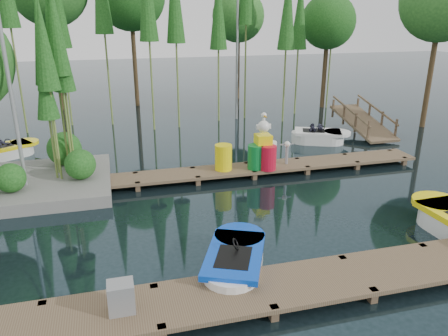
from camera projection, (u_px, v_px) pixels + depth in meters
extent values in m
plane|color=#1B2D34|center=(212.00, 209.00, 13.08)|extent=(90.00, 90.00, 0.00)
cube|color=brown|center=(263.00, 290.00, 8.91)|extent=(18.00, 1.50, 0.10)
cube|color=brown|center=(44.00, 313.00, 8.51)|extent=(0.16, 0.16, 0.50)
cube|color=brown|center=(155.00, 296.00, 9.03)|extent=(0.16, 0.16, 0.50)
cube|color=brown|center=(274.00, 317.00, 8.40)|extent=(0.16, 0.16, 0.50)
cube|color=brown|center=(253.00, 281.00, 9.55)|extent=(0.16, 0.16, 0.50)
cube|color=brown|center=(372.00, 299.00, 8.92)|extent=(0.16, 0.16, 0.50)
cube|color=brown|center=(341.00, 267.00, 10.07)|extent=(0.16, 0.16, 0.50)
cube|color=brown|center=(421.00, 254.00, 10.59)|extent=(0.16, 0.16, 0.50)
cube|color=brown|center=(223.00, 171.00, 15.51)|extent=(15.00, 1.20, 0.10)
cube|color=brown|center=(5.00, 202.00, 13.43)|extent=(0.16, 0.16, 0.50)
cube|color=brown|center=(10.00, 191.00, 14.31)|extent=(0.16, 0.16, 0.50)
cube|color=brown|center=(74.00, 196.00, 13.92)|extent=(0.16, 0.16, 0.50)
cube|color=brown|center=(75.00, 185.00, 14.79)|extent=(0.16, 0.16, 0.50)
cube|color=brown|center=(138.00, 189.00, 14.41)|extent=(0.16, 0.16, 0.50)
cube|color=brown|center=(136.00, 179.00, 15.28)|extent=(0.16, 0.16, 0.50)
cube|color=brown|center=(198.00, 184.00, 14.90)|extent=(0.16, 0.16, 0.50)
cube|color=brown|center=(193.00, 174.00, 15.77)|extent=(0.16, 0.16, 0.50)
cube|color=brown|center=(254.00, 178.00, 15.39)|extent=(0.16, 0.16, 0.50)
cube|color=brown|center=(246.00, 169.00, 16.26)|extent=(0.16, 0.16, 0.50)
cube|color=brown|center=(307.00, 173.00, 15.88)|extent=(0.16, 0.16, 0.50)
cube|color=brown|center=(297.00, 164.00, 16.75)|extent=(0.16, 0.16, 0.50)
cube|color=brown|center=(357.00, 168.00, 16.37)|extent=(0.16, 0.16, 0.50)
cube|color=brown|center=(344.00, 160.00, 17.24)|extent=(0.16, 0.16, 0.50)
cube|color=brown|center=(404.00, 164.00, 16.86)|extent=(0.16, 0.16, 0.50)
cube|color=brown|center=(389.00, 156.00, 17.73)|extent=(0.16, 0.16, 0.50)
cube|color=slate|center=(13.00, 187.00, 14.30)|extent=(6.20, 4.20, 0.42)
sphere|color=#24611E|center=(11.00, 178.00, 13.22)|extent=(0.90, 0.90, 0.90)
sphere|color=#24611E|center=(64.00, 149.00, 15.50)|extent=(1.20, 1.20, 1.20)
sphere|color=#24611E|center=(80.00, 164.00, 14.23)|extent=(1.00, 1.00, 1.00)
cylinder|color=olive|center=(60.00, 96.00, 14.29)|extent=(0.07, 0.07, 5.93)
cone|color=#24611E|center=(51.00, 30.00, 13.58)|extent=(0.70, 0.70, 2.97)
cylinder|color=olive|center=(50.00, 102.00, 14.11)|extent=(0.07, 0.07, 5.66)
cone|color=#24611E|center=(41.00, 38.00, 13.43)|extent=(0.70, 0.70, 2.83)
cylinder|color=olive|center=(67.00, 107.00, 14.48)|extent=(0.07, 0.07, 5.22)
cone|color=#24611E|center=(60.00, 50.00, 13.85)|extent=(0.70, 0.70, 2.61)
cylinder|color=olive|center=(52.00, 108.00, 13.60)|extent=(0.07, 0.07, 5.53)
cone|color=#24611E|center=(43.00, 43.00, 12.94)|extent=(0.70, 0.70, 2.76)
cylinder|color=olive|center=(51.00, 131.00, 13.94)|extent=(0.07, 0.07, 4.01)
cone|color=#24611E|center=(45.00, 87.00, 13.46)|extent=(0.70, 0.70, 2.01)
cylinder|color=olive|center=(63.00, 94.00, 14.18)|extent=(0.07, 0.07, 6.11)
cone|color=#24611E|center=(55.00, 25.00, 13.46)|extent=(0.70, 0.70, 3.05)
cylinder|color=#46331E|center=(431.00, 67.00, 21.40)|extent=(0.26, 0.26, 6.06)
sphere|color=#34762A|center=(442.00, 1.00, 20.38)|extent=(3.81, 3.81, 3.81)
cylinder|color=#46331E|center=(325.00, 66.00, 26.13)|extent=(0.26, 0.26, 5.02)
sphere|color=#24611E|center=(328.00, 21.00, 25.28)|extent=(3.16, 3.16, 3.16)
cylinder|color=#46331E|center=(238.00, 58.00, 28.75)|extent=(0.26, 0.26, 5.31)
sphere|color=#34762A|center=(238.00, 16.00, 27.85)|extent=(3.34, 3.34, 3.34)
cylinder|color=#46331E|center=(134.00, 53.00, 26.32)|extent=(0.26, 0.26, 6.46)
cylinder|color=#46331E|center=(56.00, 51.00, 25.16)|extent=(0.26, 0.26, 6.85)
cylinder|color=olive|center=(11.00, 29.00, 19.66)|extent=(0.09, 0.09, 9.66)
cylinder|color=olive|center=(63.00, 49.00, 21.41)|extent=(0.09, 0.09, 7.69)
cone|color=#24611E|center=(57.00, 2.00, 20.67)|extent=(0.90, 0.90, 4.23)
cylinder|color=olive|center=(105.00, 35.00, 21.36)|extent=(0.09, 0.09, 8.99)
cylinder|color=olive|center=(150.00, 42.00, 20.47)|extent=(0.09, 0.09, 8.44)
cylinder|color=olive|center=(176.00, 44.00, 20.93)|extent=(0.09, 0.09, 8.22)
cylinder|color=olive|center=(218.00, 50.00, 22.42)|extent=(0.09, 0.09, 7.41)
cone|color=#24611E|center=(218.00, 7.00, 21.72)|extent=(0.90, 0.90, 4.07)
cylinder|color=olive|center=(246.00, 26.00, 22.59)|extent=(0.09, 0.09, 9.77)
cylinder|color=olive|center=(286.00, 50.00, 22.27)|extent=(0.09, 0.09, 7.40)
cone|color=#24611E|center=(288.00, 7.00, 21.56)|extent=(0.90, 0.90, 4.07)
cylinder|color=olive|center=(298.00, 50.00, 24.09)|extent=(0.09, 0.09, 7.14)
cone|color=#24611E|center=(300.00, 11.00, 23.41)|extent=(0.90, 0.90, 3.93)
cylinder|color=olive|center=(332.00, 35.00, 25.37)|extent=(0.09, 0.09, 8.61)
cylinder|color=gray|center=(10.00, 87.00, 12.84)|extent=(0.12, 0.12, 7.00)
cylinder|color=gray|center=(237.00, 53.00, 22.86)|extent=(0.12, 0.12, 7.00)
cube|color=brown|center=(363.00, 122.00, 20.98)|extent=(1.50, 3.94, 0.95)
cube|color=brown|center=(368.00, 131.00, 19.34)|extent=(0.08, 0.08, 0.90)
cube|color=brown|center=(355.00, 123.00, 20.30)|extent=(0.08, 0.08, 0.90)
cube|color=brown|center=(344.00, 115.00, 21.26)|extent=(0.08, 0.08, 0.90)
cube|color=brown|center=(333.00, 108.00, 22.23)|extent=(0.08, 0.08, 0.90)
cube|color=brown|center=(351.00, 111.00, 20.60)|extent=(0.06, 3.54, 0.83)
cube|color=brown|center=(396.00, 129.00, 19.68)|extent=(0.08, 0.08, 0.90)
cube|color=brown|center=(382.00, 121.00, 20.64)|extent=(0.08, 0.08, 0.90)
cube|color=brown|center=(369.00, 114.00, 21.60)|extent=(0.08, 0.08, 0.90)
cube|color=brown|center=(358.00, 107.00, 22.57)|extent=(0.08, 0.08, 0.90)
cube|color=brown|center=(377.00, 109.00, 20.94)|extent=(0.06, 3.54, 0.83)
cube|color=white|center=(235.00, 267.00, 9.80)|extent=(1.57, 1.58, 0.55)
cylinder|color=white|center=(238.00, 253.00, 10.36)|extent=(1.57, 1.57, 0.55)
cylinder|color=white|center=(231.00, 282.00, 9.24)|extent=(1.57, 1.57, 0.55)
cube|color=#0740C7|center=(235.00, 255.00, 9.70)|extent=(1.95, 2.39, 0.14)
cylinder|color=#0740C7|center=(239.00, 236.00, 10.51)|extent=(1.60, 1.60, 0.14)
cube|color=black|center=(233.00, 258.00, 9.50)|extent=(1.07, 1.20, 0.06)
torus|color=black|center=(236.00, 244.00, 9.77)|extent=(0.25, 0.31, 0.26)
cylinder|color=white|center=(443.00, 218.00, 12.04)|extent=(1.39, 1.39, 0.61)
cylinder|color=yellow|center=(437.00, 203.00, 12.20)|extent=(1.42, 1.42, 0.16)
cube|color=white|center=(6.00, 153.00, 17.67)|extent=(1.49, 1.49, 0.50)
cylinder|color=white|center=(20.00, 150.00, 18.04)|extent=(1.49, 1.49, 0.50)
cube|color=yellow|center=(5.00, 147.00, 17.58)|extent=(2.18, 1.92, 0.13)
cylinder|color=yellow|center=(25.00, 143.00, 18.12)|extent=(1.51, 1.51, 0.13)
cube|color=black|center=(0.00, 147.00, 17.44)|extent=(1.11, 1.04, 0.05)
torus|color=black|center=(8.00, 142.00, 17.61)|extent=(0.28, 0.24, 0.24)
cube|color=white|center=(317.00, 138.00, 19.65)|extent=(1.53, 1.53, 0.53)
cylinder|color=white|center=(331.00, 139.00, 19.57)|extent=(1.52, 1.52, 0.53)
cylinder|color=white|center=(304.00, 138.00, 19.73)|extent=(1.52, 1.52, 0.53)
cube|color=white|center=(318.00, 132.00, 19.55)|extent=(2.32, 1.88, 0.14)
cylinder|color=white|center=(337.00, 133.00, 19.44)|extent=(1.55, 1.55, 0.14)
cube|color=black|center=(314.00, 131.00, 19.56)|extent=(1.16, 1.04, 0.06)
torus|color=black|center=(321.00, 128.00, 19.47)|extent=(0.30, 0.24, 0.26)
imported|color=#1E1E2D|center=(313.00, 127.00, 19.50)|extent=(0.47, 0.42, 0.87)
imported|color=#1E1E2D|center=(320.00, 126.00, 19.79)|extent=(0.37, 0.32, 0.66)
cube|color=gray|center=(121.00, 297.00, 8.11)|extent=(0.49, 0.41, 0.60)
cylinder|color=yellow|center=(223.00, 157.00, 15.34)|extent=(0.61, 0.61, 0.91)
cylinder|color=#0C722B|center=(256.00, 157.00, 15.45)|extent=(0.58, 0.58, 0.87)
cylinder|color=white|center=(268.00, 153.00, 15.85)|extent=(0.58, 0.58, 0.87)
cylinder|color=red|center=(268.00, 158.00, 15.36)|extent=(0.58, 0.58, 0.87)
cube|color=yellow|center=(263.00, 139.00, 15.40)|extent=(0.53, 0.53, 0.34)
sphere|color=white|center=(264.00, 127.00, 15.24)|extent=(0.43, 0.43, 0.43)
cylinder|color=white|center=(264.00, 120.00, 15.16)|extent=(0.10, 0.10, 0.29)
sphere|color=white|center=(264.00, 115.00, 15.10)|extent=(0.19, 0.19, 0.19)
cone|color=orange|center=(266.00, 117.00, 14.93)|extent=(0.10, 0.29, 0.10)
cube|color=white|center=(264.00, 127.00, 15.24)|extent=(0.53, 0.06, 0.17)
cylinder|color=gray|center=(287.00, 155.00, 15.97)|extent=(0.11, 0.11, 0.65)
sphere|color=white|center=(287.00, 144.00, 15.82)|extent=(0.22, 0.22, 0.22)
cube|color=gray|center=(287.00, 144.00, 15.82)|extent=(0.54, 0.04, 0.04)
cone|color=orange|center=(289.00, 145.00, 15.70)|extent=(0.04, 0.11, 0.04)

